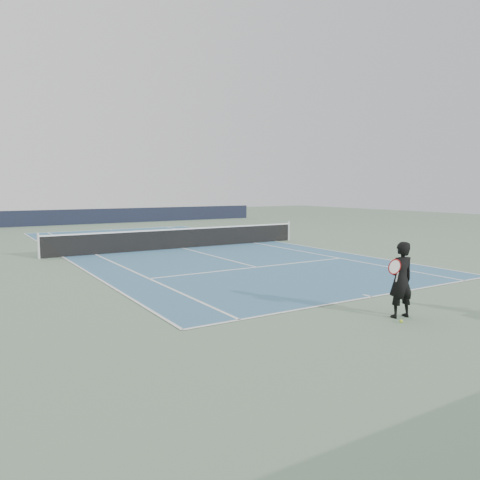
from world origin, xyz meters
TOP-DOWN VIEW (x-y plane):
  - ground at (0.00, 0.00)m, footprint 80.00×80.00m
  - court_surface at (0.00, 0.00)m, footprint 10.97×23.77m
  - tennis_net at (0.00, 0.00)m, footprint 12.90×0.10m
  - windscreen_far at (0.00, 17.88)m, footprint 30.00×0.25m
  - tennis_player at (-0.95, -13.56)m, footprint 0.81×0.56m
  - tennis_ball at (-1.26, -13.87)m, footprint 0.07×0.07m

SIDE VIEW (x-z plane):
  - ground at x=0.00m, z-range 0.00..0.00m
  - court_surface at x=0.00m, z-range 0.00..0.01m
  - tennis_ball at x=-1.26m, z-range 0.00..0.07m
  - tennis_net at x=0.00m, z-range -0.03..1.04m
  - windscreen_far at x=0.00m, z-range 0.00..1.20m
  - tennis_player at x=-0.95m, z-range 0.00..1.71m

